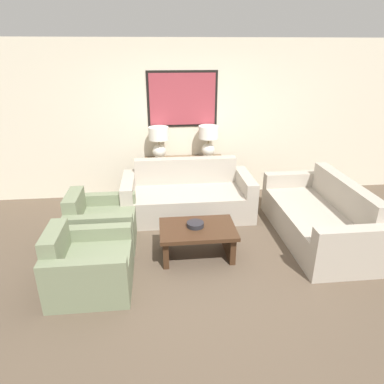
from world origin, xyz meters
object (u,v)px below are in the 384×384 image
object	(u,v)px
couch_by_back_wall	(188,197)
armchair_near_camera	(88,266)
table_lamp_right	(208,139)
couch_by_side	(319,219)
coffee_table	(198,236)
table_lamp_left	(159,140)
armchair_near_back_wall	(101,225)
console_table	(184,178)
decorative_bowl	(195,224)

from	to	relation	value
couch_by_back_wall	armchair_near_camera	world-z (taller)	couch_by_back_wall
table_lamp_right	couch_by_back_wall	bearing A→B (deg)	-122.59
couch_by_side	armchair_near_camera	distance (m)	3.12
table_lamp_right	coffee_table	bearing A→B (deg)	-102.13
table_lamp_left	coffee_table	size ratio (longest dim) A/B	0.58
coffee_table	armchair_near_camera	world-z (taller)	armchair_near_camera
couch_by_back_wall	armchair_near_back_wall	distance (m)	1.47
console_table	couch_by_side	xyz separation A→B (m)	(1.76, -1.60, -0.08)
decorative_bowl	armchair_near_back_wall	world-z (taller)	armchair_near_back_wall
couch_by_side	armchair_near_back_wall	world-z (taller)	couch_by_side
couch_by_side	coffee_table	world-z (taller)	couch_by_side
armchair_near_back_wall	table_lamp_right	bearing A→B (deg)	40.05
table_lamp_left	armchair_near_camera	world-z (taller)	table_lamp_left
decorative_bowl	table_lamp_right	bearing A→B (deg)	76.94
console_table	decorative_bowl	bearing A→B (deg)	-90.44
table_lamp_left	armchair_near_back_wall	size ratio (longest dim) A/B	0.64
console_table	couch_by_back_wall	xyz separation A→B (m)	(0.00, -0.66, -0.08)
armchair_near_camera	couch_by_side	bearing A→B (deg)	14.68
armchair_near_camera	coffee_table	bearing A→B (deg)	20.99
console_table	armchair_near_camera	world-z (taller)	armchair_near_camera
coffee_table	armchair_near_camera	xyz separation A→B (m)	(-1.27, -0.49, -0.03)
decorative_bowl	armchair_near_back_wall	xyz separation A→B (m)	(-1.25, 0.46, -0.18)
console_table	table_lamp_left	bearing A→B (deg)	180.00
decorative_bowl	armchair_near_camera	bearing A→B (deg)	-157.49
table_lamp_left	armchair_near_camera	xyz separation A→B (m)	(-0.84, -2.39, -0.80)
couch_by_side	table_lamp_left	bearing A→B (deg)	143.76
table_lamp_left	armchair_near_camera	bearing A→B (deg)	-109.40
table_lamp_left	armchair_near_camera	size ratio (longest dim) A/B	0.64
table_lamp_right	coffee_table	world-z (taller)	table_lamp_right
table_lamp_left	armchair_near_back_wall	distance (m)	1.83
table_lamp_left	couch_by_side	size ratio (longest dim) A/B	0.27
couch_by_back_wall	armchair_near_back_wall	world-z (taller)	couch_by_back_wall
console_table	armchair_near_back_wall	distance (m)	1.90
couch_by_back_wall	table_lamp_right	bearing A→B (deg)	57.41
table_lamp_left	armchair_near_camera	distance (m)	2.66
armchair_near_back_wall	table_lamp_left	bearing A→B (deg)	59.23
console_table	coffee_table	distance (m)	1.90
decorative_bowl	couch_by_back_wall	bearing A→B (deg)	89.32
console_table	armchair_near_camera	xyz separation A→B (m)	(-1.26, -2.39, -0.10)
table_lamp_right	armchair_near_camera	world-z (taller)	table_lamp_right
table_lamp_right	armchair_near_camera	distance (m)	3.03
decorative_bowl	armchair_near_back_wall	size ratio (longest dim) A/B	0.25
console_table	armchair_near_back_wall	xyz separation A→B (m)	(-1.26, -1.41, -0.10)
table_lamp_right	decorative_bowl	size ratio (longest dim) A/B	2.56
coffee_table	couch_by_side	bearing A→B (deg)	9.84
console_table	decorative_bowl	xyz separation A→B (m)	(-0.01, -1.87, 0.08)
coffee_table	couch_by_back_wall	bearing A→B (deg)	90.51
couch_by_side	armchair_near_camera	xyz separation A→B (m)	(-3.02, -0.79, -0.02)
couch_by_back_wall	couch_by_side	world-z (taller)	same
table_lamp_right	decorative_bowl	world-z (taller)	table_lamp_right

